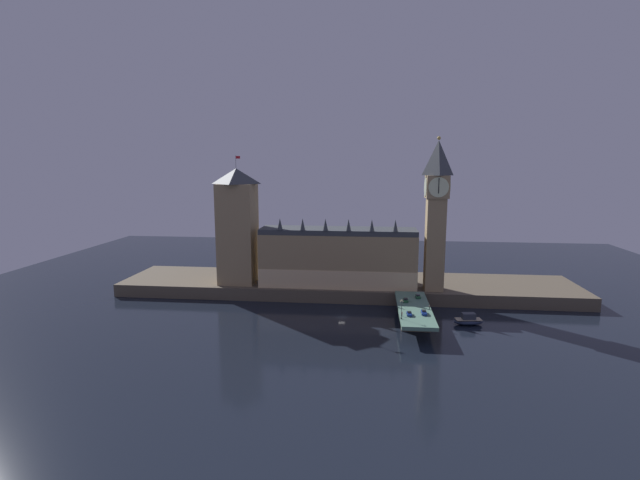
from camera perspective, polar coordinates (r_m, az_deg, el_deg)
The scene contains 14 objects.
ground_plane at distance 194.88m, azimuth 2.68°, elevation -9.45°, with size 400.00×400.00×0.00m, color black.
embankment at distance 231.31m, azimuth 3.27°, elevation -5.65°, with size 220.00×42.00×5.90m.
parliament_hall at distance 218.75m, azimuth 2.22°, elevation -2.09°, with size 72.85×18.84×32.50m.
clock_tower at distance 212.89m, azimuth 14.10°, elevation 3.57°, with size 10.28×10.39×68.77m.
victoria_tower at distance 224.92m, azimuth -10.10°, elevation 1.71°, with size 17.04×17.04×60.81m.
bridge at distance 189.15m, azimuth 11.50°, elevation -8.62°, with size 12.76×46.00×6.80m.
car_northbound_lead at distance 195.04m, azimuth 10.51°, elevation -7.29°, with size 2.00×4.20×1.38m.
car_northbound_trail at distance 178.40m, azimuth 10.93°, elevation -8.88°, with size 1.90×3.97×1.42m.
car_southbound_lead at distance 180.82m, azimuth 12.67°, elevation -8.68°, with size 2.02×4.60×1.51m.
car_southbound_trail at distance 201.58m, azimuth 11.97°, elevation -6.79°, with size 2.08×4.26×1.39m.
pedestrian_near_rail at distance 176.67m, azimuth 10.05°, elevation -8.96°, with size 0.38×0.38×1.71m.
pedestrian_mid_walk at distance 187.00m, azimuth 13.32°, elevation -8.01°, with size 0.38×0.38×1.82m.
street_lamp_near at distance 172.76m, azimuth 10.02°, elevation -8.11°, with size 1.34×0.60×7.30m.
boat_downstream at distance 194.40m, azimuth 17.79°, elevation -9.41°, with size 11.85×6.20×4.72m.
Camera 1 is at (10.67, -184.19, 62.75)m, focal length 26.00 mm.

